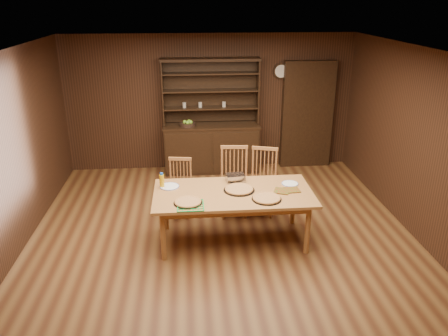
{
  "coord_description": "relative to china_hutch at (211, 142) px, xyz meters",
  "views": [
    {
      "loc": [
        -0.44,
        -5.29,
        3.24
      ],
      "look_at": [
        0.04,
        0.4,
        0.97
      ],
      "focal_mm": 35.0,
      "sensor_mm": 36.0,
      "label": 1
    }
  ],
  "objects": [
    {
      "name": "foil_dish",
      "position": [
        0.21,
        -2.32,
        0.21
      ],
      "size": [
        0.28,
        0.22,
        0.1
      ],
      "primitive_type": "cube",
      "rotation": [
        0.0,
        0.0,
        0.13
      ],
      "color": "silver",
      "rests_on": "dining_table"
    },
    {
      "name": "cooling_rack",
      "position": [
        -0.44,
        -3.06,
        0.16
      ],
      "size": [
        0.41,
        0.41,
        0.01
      ],
      "primitive_type": null,
      "rotation": [
        0.0,
        0.0,
        -0.33
      ],
      "color": "#0C9F3C",
      "rests_on": "dining_table"
    },
    {
      "name": "floor",
      "position": [
        0.0,
        -2.75,
        -0.6
      ],
      "size": [
        6.0,
        6.0,
        0.0
      ],
      "primitive_type": "plane",
      "color": "brown",
      "rests_on": "ground"
    },
    {
      "name": "doorway",
      "position": [
        1.9,
        0.15,
        0.45
      ],
      "size": [
        1.0,
        0.18,
        2.1
      ],
      "primitive_type": "cube",
      "color": "black",
      "rests_on": "floor"
    },
    {
      "name": "chair_right",
      "position": [
        0.71,
        -1.81,
        -0.04
      ],
      "size": [
        0.53,
        0.52,
        1.05
      ],
      "rotation": [
        0.0,
        0.0,
        -0.3
      ],
      "color": "#B06D3C",
      "rests_on": "floor"
    },
    {
      "name": "chair_center",
      "position": [
        0.25,
        -1.81,
        -0.02
      ],
      "size": [
        0.48,
        0.46,
        1.08
      ],
      "rotation": [
        0.0,
        0.0,
        -0.08
      ],
      "color": "#B06D3C",
      "rests_on": "floor"
    },
    {
      "name": "pizza_right",
      "position": [
        0.55,
        -2.96,
        0.17
      ],
      "size": [
        0.39,
        0.39,
        0.04
      ],
      "color": "black",
      "rests_on": "dining_table"
    },
    {
      "name": "pot_holder_a",
      "position": [
        0.95,
        -2.7,
        0.16
      ],
      "size": [
        0.21,
        0.21,
        0.01
      ],
      "primitive_type": "cube",
      "rotation": [
        0.0,
        0.0,
        0.08
      ],
      "color": "#A41B12",
      "rests_on": "dining_table"
    },
    {
      "name": "china_hutch",
      "position": [
        0.0,
        0.0,
        0.0
      ],
      "size": [
        1.84,
        0.52,
        2.17
      ],
      "color": "black",
      "rests_on": "floor"
    },
    {
      "name": "pot_holder_b",
      "position": [
        0.8,
        -2.73,
        0.16
      ],
      "size": [
        0.26,
        0.26,
        0.02
      ],
      "primitive_type": "cube",
      "rotation": [
        0.0,
        0.0,
        -0.36
      ],
      "color": "#A41B12",
      "rests_on": "dining_table"
    },
    {
      "name": "plate_left",
      "position": [
        -0.73,
        -2.45,
        0.16
      ],
      "size": [
        0.27,
        0.27,
        0.02
      ],
      "color": "white",
      "rests_on": "dining_table"
    },
    {
      "name": "pizza_left",
      "position": [
        -0.48,
        -2.98,
        0.17
      ],
      "size": [
        0.37,
        0.37,
        0.04
      ],
      "color": "black",
      "rests_on": "dining_table"
    },
    {
      "name": "plate_right",
      "position": [
        0.97,
        -2.5,
        0.16
      ],
      "size": [
        0.24,
        0.24,
        0.02
      ],
      "color": "white",
      "rests_on": "dining_table"
    },
    {
      "name": "room_shell",
      "position": [
        0.0,
        -2.75,
        0.98
      ],
      "size": [
        6.0,
        6.0,
        6.0
      ],
      "color": "beige",
      "rests_on": "floor"
    },
    {
      "name": "chair_left",
      "position": [
        -0.59,
        -1.79,
        -0.12
      ],
      "size": [
        0.42,
        0.41,
        0.91
      ],
      "rotation": [
        0.0,
        0.0,
        -0.15
      ],
      "color": "#B06D3C",
      "rests_on": "floor"
    },
    {
      "name": "wall_clock",
      "position": [
        1.35,
        0.2,
        1.3
      ],
      "size": [
        0.3,
        0.05,
        0.3
      ],
      "color": "black",
      "rests_on": "room_shell"
    },
    {
      "name": "juice_bottle",
      "position": [
        -0.83,
        -2.45,
        0.26
      ],
      "size": [
        0.07,
        0.07,
        0.22
      ],
      "color": "#D69F0B",
      "rests_on": "dining_table"
    },
    {
      "name": "dining_table",
      "position": [
        0.14,
        -2.69,
        0.09
      ],
      "size": [
        2.16,
        1.08,
        0.75
      ],
      "color": "#A36538",
      "rests_on": "floor"
    },
    {
      "name": "fruit_bowl",
      "position": [
        -0.45,
        -0.07,
        0.39
      ],
      "size": [
        0.3,
        0.3,
        0.12
      ],
      "color": "black",
      "rests_on": "china_hutch"
    },
    {
      "name": "pizza_center",
      "position": [
        0.23,
        -2.64,
        0.17
      ],
      "size": [
        0.42,
        0.42,
        0.04
      ],
      "color": "black",
      "rests_on": "dining_table"
    }
  ]
}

